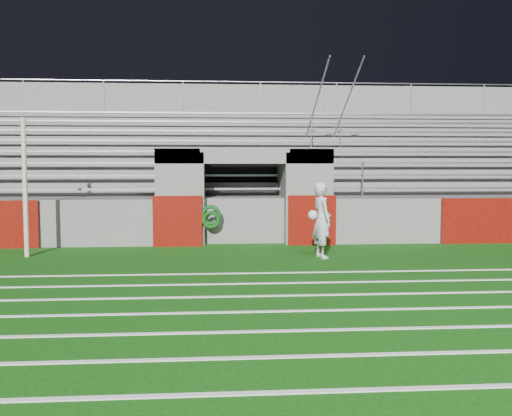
{
  "coord_description": "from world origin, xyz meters",
  "views": [
    {
      "loc": [
        -0.85,
        -12.22,
        2.16
      ],
      "look_at": [
        0.2,
        1.8,
        1.1
      ],
      "focal_mm": 40.0,
      "sensor_mm": 36.0,
      "label": 1
    }
  ],
  "objects": [
    {
      "name": "hose_coil",
      "position": [
        -0.92,
        2.93,
        0.78
      ],
      "size": [
        0.55,
        0.15,
        0.63
      ],
      "color": "#0D4116",
      "rests_on": "ground"
    },
    {
      "name": "field_post",
      "position": [
        -5.25,
        1.48,
        1.63
      ],
      "size": [
        0.11,
        0.11,
        3.26
      ],
      "primitive_type": "cylinder",
      "color": "#C9B195",
      "rests_on": "ground"
    },
    {
      "name": "field_markings",
      "position": [
        0.0,
        -5.0,
        0.01
      ],
      "size": [
        28.0,
        8.09,
        0.01
      ],
      "color": "white",
      "rests_on": "ground"
    },
    {
      "name": "stadium_structure",
      "position": [
        0.0,
        7.97,
        1.49
      ],
      "size": [
        26.0,
        8.48,
        5.42
      ],
      "color": "#5B5956",
      "rests_on": "ground"
    },
    {
      "name": "goalkeeper_with_ball",
      "position": [
        1.66,
        0.82,
        0.89
      ],
      "size": [
        0.63,
        0.73,
        1.78
      ],
      "color": "#AAAFB3",
      "rests_on": "ground"
    },
    {
      "name": "ground",
      "position": [
        0.0,
        0.0,
        0.0
      ],
      "size": [
        90.0,
        90.0,
        0.0
      ],
      "primitive_type": "plane",
      "color": "#0F440B",
      "rests_on": "ground"
    }
  ]
}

